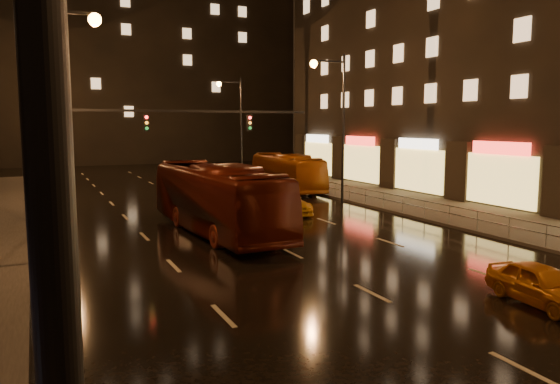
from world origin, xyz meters
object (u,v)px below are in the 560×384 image
bus_red (217,199)px  taxi_near (541,285)px  bus_curb (287,172)px  taxi_far (284,202)px

bus_red → taxi_near: bearing=-72.1°
bus_curb → taxi_near: size_ratio=2.93×
bus_curb → bus_red: bearing=-122.7°
bus_red → taxi_far: size_ratio=2.62×
bus_curb → taxi_far: bearing=-112.4°
bus_red → bus_curb: (10.50, 14.31, -0.23)m
bus_red → taxi_far: bus_red is taller
bus_curb → taxi_near: (-5.00, -28.77, -0.87)m
bus_red → bus_curb: size_ratio=1.16×
taxi_near → bus_red: bearing=116.5°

